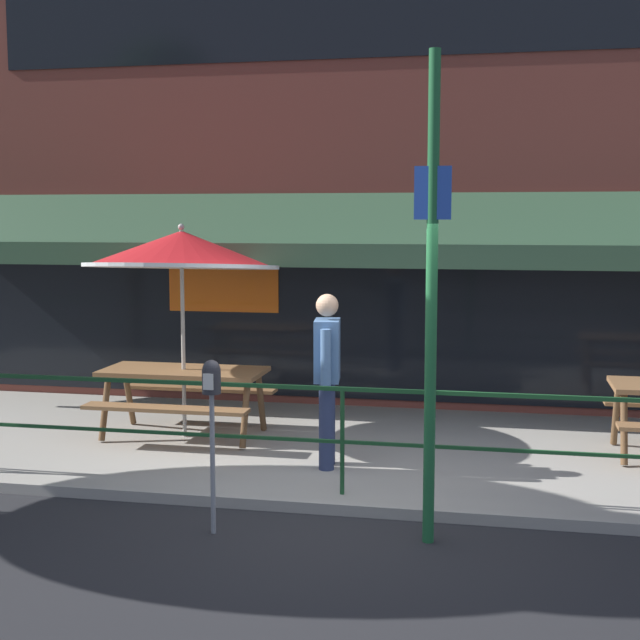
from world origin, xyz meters
TOP-DOWN VIEW (x-y plane):
  - ground_plane at (0.00, 0.00)m, footprint 120.00×120.00m
  - patio_deck at (0.00, 2.00)m, footprint 15.00×4.00m
  - restaurant_building at (0.00, 4.22)m, footprint 15.00×1.60m
  - patio_railing at (0.00, 0.30)m, footprint 13.84×0.04m
  - picnic_table_left at (-2.10, 2.01)m, footprint 1.80×1.42m
  - patio_umbrella_left at (-2.10, 2.01)m, footprint 2.14×2.14m
  - pedestrian_walking at (-0.30, 1.14)m, footprint 0.29×0.61m
  - parking_meter_far at (-0.90, -0.61)m, footprint 0.15×0.16m
  - street_sign_pole at (0.82, -0.45)m, footprint 0.28×0.09m

SIDE VIEW (x-z plane):
  - ground_plane at x=0.00m, z-range 0.00..0.00m
  - patio_deck at x=0.00m, z-range 0.00..0.10m
  - picnic_table_left at x=-2.10m, z-range 0.33..1.08m
  - patio_railing at x=0.00m, z-range 0.32..1.28m
  - pedestrian_walking at x=-0.30m, z-range 0.20..1.91m
  - parking_meter_far at x=-0.90m, z-range 0.44..1.86m
  - street_sign_pole at x=0.82m, z-range 0.06..3.85m
  - patio_umbrella_left at x=-2.10m, z-range 0.99..3.37m
  - restaurant_building at x=0.00m, z-range -0.03..7.42m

